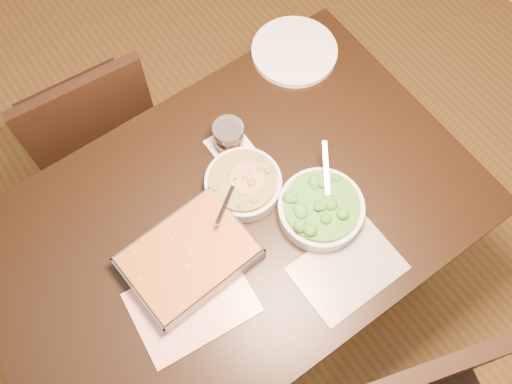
% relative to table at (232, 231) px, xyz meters
% --- Properties ---
extents(ground, '(4.00, 4.00, 0.00)m').
position_rel_table_xyz_m(ground, '(0.00, 0.00, -0.65)').
color(ground, '#4F3716').
rests_on(ground, ground).
extents(table, '(1.40, 0.90, 0.75)m').
position_rel_table_xyz_m(table, '(0.00, 0.00, 0.00)').
color(table, black).
rests_on(table, ground).
extents(magazine_a, '(0.33, 0.26, 0.01)m').
position_rel_table_xyz_m(magazine_a, '(-0.22, -0.14, 0.10)').
color(magazine_a, '#AD313D').
rests_on(magazine_a, table).
extents(magazine_b, '(0.28, 0.20, 0.01)m').
position_rel_table_xyz_m(magazine_b, '(0.17, -0.30, 0.10)').
color(magazine_b, '#24252B').
rests_on(magazine_b, table).
extents(coaster, '(0.11, 0.11, 0.00)m').
position_rel_table_xyz_m(coaster, '(0.13, 0.20, 0.10)').
color(coaster, white).
rests_on(coaster, table).
extents(stew_bowl, '(0.22, 0.22, 0.09)m').
position_rel_table_xyz_m(stew_bowl, '(0.08, 0.06, 0.13)').
color(stew_bowl, silver).
rests_on(stew_bowl, table).
extents(broccoli_bowl, '(0.24, 0.25, 0.09)m').
position_rel_table_xyz_m(broccoli_bowl, '(0.21, -0.13, 0.13)').
color(broccoli_bowl, silver).
rests_on(broccoli_bowl, table).
extents(baking_dish, '(0.35, 0.27, 0.06)m').
position_rel_table_xyz_m(baking_dish, '(-0.16, -0.04, 0.12)').
color(baking_dish, silver).
rests_on(baking_dish, table).
extents(wine_tumbler, '(0.09, 0.09, 0.10)m').
position_rel_table_xyz_m(wine_tumbler, '(0.13, 0.20, 0.15)').
color(wine_tumbler, black).
rests_on(wine_tumbler, coaster).
extents(dinner_plate, '(0.28, 0.28, 0.02)m').
position_rel_table_xyz_m(dinner_plate, '(0.50, 0.36, 0.10)').
color(dinner_plate, silver).
rests_on(dinner_plate, table).
extents(chair_far, '(0.45, 0.45, 0.89)m').
position_rel_table_xyz_m(chair_far, '(-0.16, 0.66, -0.16)').
color(chair_far, black).
rests_on(chair_far, ground).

